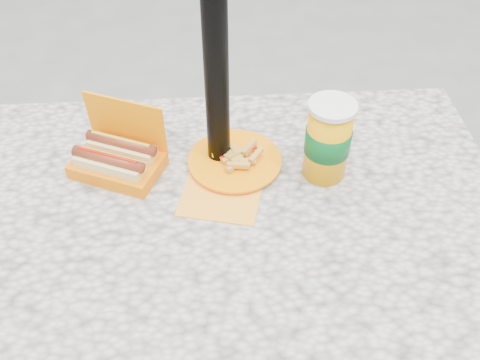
{
  "coord_description": "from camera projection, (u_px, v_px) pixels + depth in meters",
  "views": [
    {
      "loc": [
        -0.01,
        -0.74,
        1.56
      ],
      "look_at": [
        0.04,
        0.04,
        0.8
      ],
      "focal_mm": 40.0,
      "sensor_mm": 36.0,
      "label": 1
    }
  ],
  "objects": [
    {
      "name": "hotdog_box",
      "position": [
        118.0,
        158.0,
        1.16
      ],
      "size": [
        0.22,
        0.19,
        0.15
      ],
      "rotation": [
        0.0,
        0.0,
        -0.41
      ],
      "color": "#FF8800",
      "rests_on": "picnic_table"
    },
    {
      "name": "umbrella_pole",
      "position": [
        214.0,
        14.0,
        0.96
      ],
      "size": [
        0.05,
        0.05,
        2.2
      ],
      "primitive_type": "cylinder",
      "color": "black",
      "rests_on": "ground"
    },
    {
      "name": "fries_plate",
      "position": [
        233.0,
        162.0,
        1.18
      ],
      "size": [
        0.24,
        0.29,
        0.04
      ],
      "rotation": [
        0.0,
        0.0,
        -0.06
      ],
      "color": "#FF9E27",
      "rests_on": "picnic_table"
    },
    {
      "name": "picnic_table",
      "position": [
        223.0,
        244.0,
        1.17
      ],
      "size": [
        1.2,
        0.8,
        0.75
      ],
      "color": "beige",
      "rests_on": "ground"
    },
    {
      "name": "soda_cup",
      "position": [
        328.0,
        140.0,
        1.11
      ],
      "size": [
        0.1,
        0.1,
        0.18
      ],
      "rotation": [
        0.0,
        0.0,
        0.05
      ],
      "color": "#FFA405",
      "rests_on": "picnic_table"
    }
  ]
}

